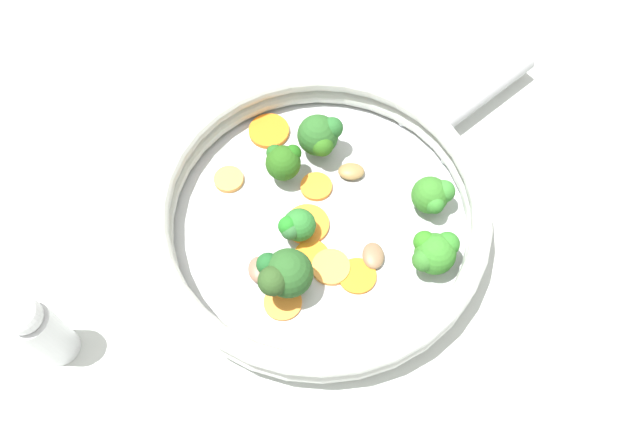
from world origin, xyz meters
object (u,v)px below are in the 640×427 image
(carrot_slice_6, at_px, (357,276))
(broccoli_floret_2, at_px, (433,195))
(broccoli_floret_5, at_px, (283,162))
(broccoli_floret_1, at_px, (434,252))
(broccoli_floret_3, at_px, (297,226))
(carrot_slice_4, at_px, (229,179))
(carrot_slice_0, at_px, (307,224))
(mushroom_piece_2, at_px, (373,256))
(skillet, at_px, (320,224))
(carrot_slice_7, at_px, (269,131))
(mushroom_piece_0, at_px, (259,270))
(broccoli_floret_0, at_px, (320,136))
(salt_shaker, at_px, (41,330))
(broccoli_floret_4, at_px, (282,273))
(carrot_slice_3, at_px, (282,302))
(mushroom_piece_1, at_px, (351,171))
(carrot_slice_1, at_px, (331,267))
(carrot_slice_5, at_px, (316,187))
(carrot_slice_2, at_px, (312,257))

(carrot_slice_6, bearing_deg, broccoli_floret_2, 67.17)
(broccoli_floret_5, bearing_deg, broccoli_floret_1, -13.26)
(broccoli_floret_3, bearing_deg, broccoli_floret_2, 35.67)
(carrot_slice_4, distance_m, broccoli_floret_1, 0.23)
(carrot_slice_0, bearing_deg, mushroom_piece_2, -7.41)
(skillet, distance_m, broccoli_floret_3, 0.04)
(carrot_slice_6, bearing_deg, carrot_slice_7, 139.83)
(carrot_slice_0, bearing_deg, mushroom_piece_0, -110.08)
(mushroom_piece_2, bearing_deg, broccoli_floret_2, 65.26)
(mushroom_piece_2, bearing_deg, broccoli_floret_1, 15.27)
(carrot_slice_0, xyz_separation_m, broccoli_floret_0, (-0.02, 0.09, 0.03))
(broccoli_floret_2, xyz_separation_m, salt_shaker, (-0.28, -0.27, 0.01))
(broccoli_floret_4, bearing_deg, carrot_slice_7, 118.19)
(carrot_slice_3, height_order, carrot_slice_4, carrot_slice_4)
(mushroom_piece_1, distance_m, mushroom_piece_2, 0.10)
(carrot_slice_1, bearing_deg, broccoli_floret_2, 55.63)
(carrot_slice_1, height_order, carrot_slice_6, carrot_slice_1)
(carrot_slice_0, relative_size, carrot_slice_5, 1.35)
(skillet, bearing_deg, broccoli_floret_5, 146.56)
(carrot_slice_4, bearing_deg, salt_shaker, -108.11)
(carrot_slice_2, relative_size, carrot_slice_3, 0.97)
(carrot_slice_4, xyz_separation_m, carrot_slice_5, (0.09, 0.03, -0.00))
(broccoli_floret_4, xyz_separation_m, broccoli_floret_5, (-0.05, 0.12, -0.01))
(carrot_slice_3, relative_size, broccoli_floret_0, 0.70)
(carrot_slice_7, height_order, broccoli_floret_5, broccoli_floret_5)
(broccoli_floret_3, distance_m, mushroom_piece_2, 0.08)
(mushroom_piece_2, bearing_deg, mushroom_piece_1, 122.79)
(broccoli_floret_0, relative_size, mushroom_piece_2, 1.81)
(skillet, xyz_separation_m, carrot_slice_6, (0.06, -0.04, 0.01))
(carrot_slice_4, xyz_separation_m, broccoli_floret_5, (0.05, 0.03, 0.02))
(skillet, height_order, broccoli_floret_5, broccoli_floret_5)
(carrot_slice_6, xyz_separation_m, salt_shaker, (-0.24, -0.16, 0.04))
(carrot_slice_2, height_order, mushroom_piece_2, mushroom_piece_2)
(carrot_slice_3, bearing_deg, carrot_slice_5, 97.40)
(broccoli_floret_2, bearing_deg, broccoli_floret_0, 170.56)
(skillet, distance_m, salt_shaker, 0.28)
(broccoli_floret_3, height_order, mushroom_piece_2, broccoli_floret_3)
(carrot_slice_6, xyz_separation_m, broccoli_floret_5, (-0.11, 0.08, 0.03))
(carrot_slice_3, distance_m, mushroom_piece_1, 0.16)
(carrot_slice_1, distance_m, mushroom_piece_1, 0.11)
(carrot_slice_6, height_order, broccoli_floret_2, broccoli_floret_2)
(broccoli_floret_3, bearing_deg, carrot_slice_5, 93.32)
(carrot_slice_1, distance_m, salt_shaker, 0.27)
(broccoli_floret_2, height_order, salt_shaker, salt_shaker)
(carrot_slice_4, bearing_deg, carrot_slice_2, -23.79)
(carrot_slice_0, height_order, broccoli_floret_0, broccoli_floret_0)
(carrot_slice_1, xyz_separation_m, carrot_slice_6, (0.03, 0.00, -0.00))
(carrot_slice_3, relative_size, carrot_slice_5, 1.10)
(carrot_slice_6, bearing_deg, carrot_slice_0, 152.64)
(carrot_slice_2, distance_m, salt_shaker, 0.25)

